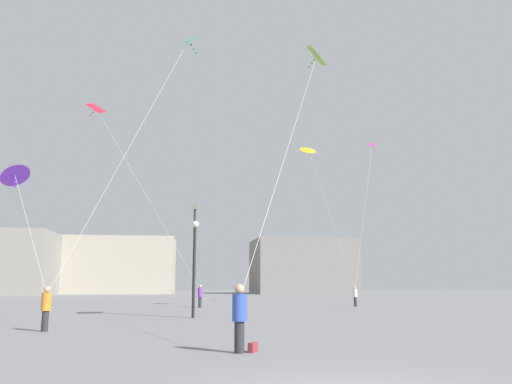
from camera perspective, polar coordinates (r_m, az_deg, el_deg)
The scene contains 15 objects.
person_in_blue at distance 12.96m, azimuth -1.89°, elevation -13.81°, with size 0.37×0.37×1.69m.
person_in_orange at distance 20.29m, azimuth -22.79°, elevation -11.93°, with size 0.35×0.35×1.62m.
person_in_purple at distance 38.38m, azimuth -6.39°, elevation -11.59°, with size 0.36×0.36×1.67m.
person_in_white at distance 40.96m, azimuth 11.23°, elevation -11.45°, with size 0.34×0.34×1.58m.
kite_crimson_delta at distance 37.45m, azimuth -17.45°, elevation 8.60°, with size 8.22×4.50×13.01m.
kite_violet_diamond at distance 25.24m, azimuth -25.78°, elevation 1.78°, with size 3.76×4.64×5.81m.
kite_emerald_delta at distance 25.38m, azimuth -8.01°, elevation 16.19°, with size 5.48×3.99×12.33m.
kite_lime_delta at distance 24.00m, azimuth 6.90°, elevation 14.94°, with size 4.86×9.21×11.27m.
kite_amber_diamond at distance 38.39m, azimuth 5.96°, elevation 4.77°, with size 4.93×3.64×10.96m.
kite_magenta_diamond at distance 45.76m, azimuth 13.09°, elevation 5.01°, with size 3.31×2.95×12.96m.
building_centre_hall at distance 100.48m, azimuth -15.77°, elevation -8.09°, with size 22.64×13.76×10.51m.
building_right_hall at distance 98.83m, azimuth 5.28°, elevation -8.46°, with size 19.49×15.15×10.30m.
lamppost_east at distance 26.62m, azimuth -6.97°, elevation -6.81°, with size 0.36×0.36×5.01m.
lamppost_west at distance 26.82m, azimuth -7.04°, elevation -5.62°, with size 0.36×0.36×6.00m.
handbag_beside_flyer at distance 13.16m, azimuth -0.36°, elevation -17.28°, with size 0.32×0.14×0.24m, color maroon.
Camera 1 is at (-2.37, -7.68, 1.67)m, focal length 35.12 mm.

